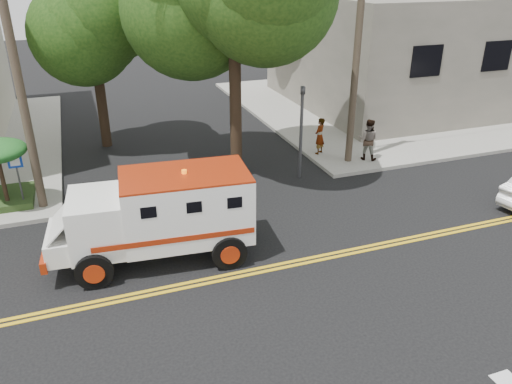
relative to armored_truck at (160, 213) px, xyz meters
name	(u,v)px	position (x,y,z in m)	size (l,w,h in m)	color
ground	(258,271)	(2.28, -1.57, -1.45)	(100.00, 100.00, 0.00)	black
sidewalk_ne	(394,104)	(15.78, 11.93, -1.37)	(17.00, 17.00, 0.15)	gray
building_right	(417,48)	(17.28, 12.43, 1.70)	(14.00, 12.00, 6.00)	#635F55
utility_pole_left	(18,78)	(-3.32, 4.43, 3.05)	(0.28, 0.28, 9.00)	#382D23
utility_pole_right	(357,54)	(8.58, 4.63, 3.05)	(0.28, 0.28, 9.00)	#382D23
tree_left	(98,15)	(-0.40, 10.21, 4.28)	(4.48, 4.20, 7.70)	black
traffic_signal	(301,123)	(6.08, 4.03, 0.78)	(0.15, 0.18, 3.60)	#3F3F42
accessibility_sign	(18,173)	(-3.92, 4.60, -0.08)	(0.45, 0.10, 2.02)	#3F3F42
armored_truck	(160,213)	(0.00, 0.00, 0.00)	(5.74, 2.66, 2.54)	white
pedestrian_a	(320,136)	(7.81, 5.82, -0.51)	(0.57, 0.38, 1.58)	gray
pedestrian_b	(368,140)	(9.38, 4.51, -0.43)	(0.84, 0.65, 1.73)	gray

